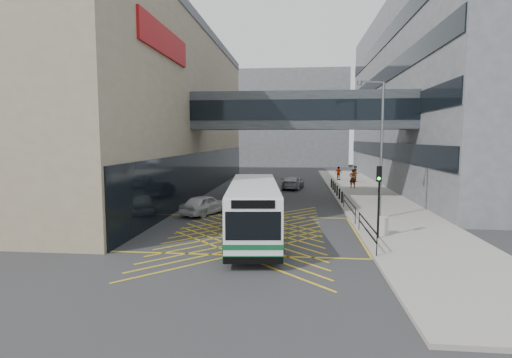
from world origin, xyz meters
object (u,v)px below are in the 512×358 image
(car_dark, at_px, (241,190))
(pedestrian_b, at_px, (356,174))
(bus, at_px, (254,209))
(traffic_light, at_px, (379,191))
(car_white, at_px, (205,204))
(pedestrian_c, at_px, (339,173))
(car_silver, at_px, (293,182))
(litter_bin, at_px, (383,226))
(pedestrian_a, at_px, (353,178))
(street_lamp, at_px, (379,141))

(car_dark, height_order, pedestrian_b, pedestrian_b)
(bus, distance_m, traffic_light, 6.44)
(bus, relative_size, car_white, 2.44)
(pedestrian_b, bearing_deg, pedestrian_c, 120.56)
(car_dark, xyz_separation_m, car_silver, (4.50, 7.01, 0.02))
(car_silver, xyz_separation_m, traffic_light, (4.54, -21.12, 1.87))
(car_white, distance_m, traffic_light, 12.33)
(bus, bearing_deg, car_white, 117.07)
(car_silver, xyz_separation_m, pedestrian_b, (7.26, 5.98, 0.39))
(litter_bin, distance_m, pedestrian_a, 20.47)
(car_dark, xyz_separation_m, street_lamp, (10.03, -8.78, 4.37))
(litter_bin, bearing_deg, pedestrian_a, 86.76)
(car_dark, relative_size, traffic_light, 1.19)
(traffic_light, distance_m, street_lamp, 5.95)
(street_lamp, distance_m, pedestrian_b, 22.21)
(bus, distance_m, car_white, 7.55)
(pedestrian_c, bearing_deg, pedestrian_a, 131.40)
(bus, relative_size, traffic_light, 2.88)
(street_lamp, height_order, pedestrian_b, street_lamp)
(pedestrian_b, height_order, pedestrian_c, pedestrian_b)
(bus, bearing_deg, car_dark, 94.76)
(car_white, height_order, pedestrian_c, pedestrian_c)
(car_dark, relative_size, pedestrian_a, 2.27)
(traffic_light, bearing_deg, car_dark, 139.81)
(car_white, height_order, car_silver, car_silver)
(car_silver, bearing_deg, bus, 94.27)
(street_lamp, bearing_deg, car_silver, 85.92)
(pedestrian_a, bearing_deg, pedestrian_c, -94.92)
(traffic_light, xyz_separation_m, pedestrian_a, (1.60, 21.30, -1.45))
(pedestrian_b, bearing_deg, pedestrian_a, -114.20)
(car_white, relative_size, street_lamp, 0.51)
(car_silver, bearing_deg, litter_bin, 113.03)
(street_lamp, xyz_separation_m, litter_bin, (-0.54, -4.45, -4.43))
(car_silver, xyz_separation_m, litter_bin, (4.99, -20.25, -0.08))
(bus, bearing_deg, traffic_light, -5.74)
(traffic_light, xyz_separation_m, litter_bin, (0.45, 0.87, -1.95))
(car_dark, height_order, street_lamp, street_lamp)
(car_white, height_order, traffic_light, traffic_light)
(bus, xyz_separation_m, car_white, (-4.09, 6.29, -0.88))
(street_lamp, bearing_deg, pedestrian_b, 62.08)
(street_lamp, relative_size, litter_bin, 9.12)
(litter_bin, bearing_deg, car_white, 153.70)
(car_dark, height_order, pedestrian_a, pedestrian_a)
(pedestrian_b, bearing_deg, street_lamp, -107.85)
(car_white, bearing_deg, litter_bin, 178.52)
(bus, xyz_separation_m, pedestrian_a, (7.97, 21.33, -0.45))
(car_white, distance_m, pedestrian_b, 24.66)
(street_lamp, xyz_separation_m, pedestrian_c, (-0.04, 23.63, -4.07))
(car_white, distance_m, pedestrian_a, 19.28)
(litter_bin, bearing_deg, traffic_light, -117.13)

